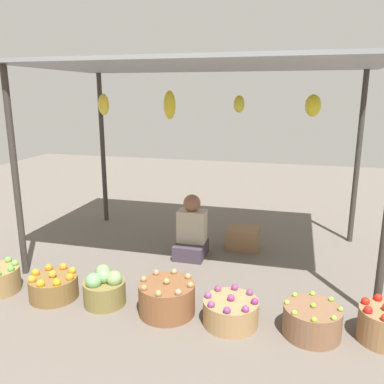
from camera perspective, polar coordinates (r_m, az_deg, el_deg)
name	(u,v)px	position (r m, az deg, el deg)	size (l,w,h in m)	color
ground_plane	(203,255)	(5.05, 1.62, -9.03)	(14.00, 14.00, 0.00)	#665D55
market_stall_structure	(205,78)	(4.65, 1.88, 16.03)	(3.96, 2.30, 2.30)	#38332D
vendor_person	(192,233)	(4.93, -0.06, -5.87)	(0.36, 0.44, 0.78)	#3F3441
basket_oranges	(54,286)	(4.27, -19.20, -12.61)	(0.47, 0.47, 0.29)	brown
basket_cabbages	(104,288)	(4.01, -12.44, -13.31)	(0.40, 0.40, 0.37)	olive
basket_potatoes	(167,298)	(3.78, -3.61, -14.88)	(0.52, 0.52, 0.34)	brown
basket_purple_onions	(231,311)	(3.66, 5.56, -16.64)	(0.49, 0.49, 0.28)	#A27C4F
basket_limes	(312,321)	(3.63, 16.81, -17.21)	(0.48, 0.48, 0.29)	brown
wooden_crate_near_vendor	(243,238)	(5.24, 7.30, -6.60)	(0.41, 0.32, 0.28)	#876646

